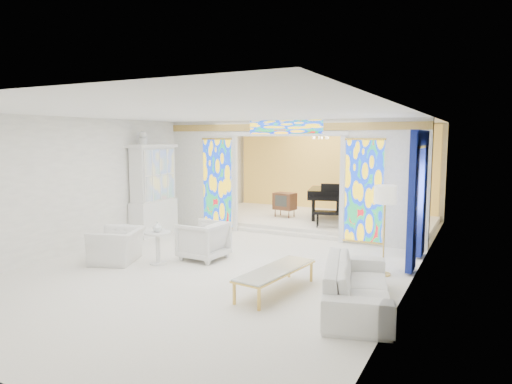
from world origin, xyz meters
The scene contains 23 objects.
floor centered at (0.00, 0.00, 0.00)m, with size 12.00×12.00×0.00m, color white.
ceiling centered at (0.00, 0.00, 3.00)m, with size 7.00×12.00×0.02m, color white.
wall_back centered at (0.00, 6.00, 1.50)m, with size 7.00×0.02×3.00m, color white.
wall_left centered at (-3.50, 0.00, 1.50)m, with size 0.02×12.00×3.00m, color white.
wall_right centered at (3.50, 0.00, 1.50)m, with size 0.02×12.00×3.00m, color white.
partition_wall centered at (0.00, 2.00, 1.65)m, with size 7.00×0.22×3.00m.
stained_glass_left centered at (-2.03, 1.89, 1.30)m, with size 0.90×0.04×2.40m, color gold.
stained_glass_right centered at (2.03, 1.89, 1.30)m, with size 0.90×0.04×2.40m, color gold.
stained_glass_transom centered at (0.00, 1.89, 2.82)m, with size 2.00×0.04×0.34m, color gold.
alcove_platform centered at (0.00, 4.10, 0.09)m, with size 6.80×3.80×0.18m, color white.
gold_curtain_back centered at (0.00, 5.88, 1.50)m, with size 6.70×0.10×2.90m, color #F5C055.
chandelier centered at (0.20, 4.00, 2.55)m, with size 0.48×0.48×0.30m, color gold.
blue_drapes centered at (3.40, 0.70, 1.58)m, with size 0.14×1.85×2.65m.
china_cabinet centered at (-3.22, 0.60, 1.17)m, with size 0.56×1.46×2.72m.
armchair_left centered at (-2.12, -1.89, 0.34)m, with size 1.05×0.92×0.68m, color white.
armchair_right centered at (-0.65, -0.92, 0.40)m, with size 0.86×0.88×0.80m, color silver.
sofa centered at (2.95, -2.17, 0.35)m, with size 2.40×0.94×0.70m, color silver.
side_table centered at (-1.27, -1.65, 0.43)m, with size 0.69×0.69×0.66m.
vase centered at (-1.27, -1.65, 0.77)m, with size 0.20×0.20×0.21m, color silver.
coffee_table centered at (1.58, -2.13, 0.37)m, with size 0.77×1.84×0.40m.
floor_lamp centered at (2.96, -0.33, 1.43)m, with size 0.53×0.53×1.68m.
grand_piano centered at (0.69, 4.30, 0.91)m, with size 1.92×2.94×1.08m.
tv_console centered at (-0.79, 3.70, 0.65)m, with size 0.68×0.51×0.72m.
Camera 1 is at (4.61, -8.79, 2.55)m, focal length 32.00 mm.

